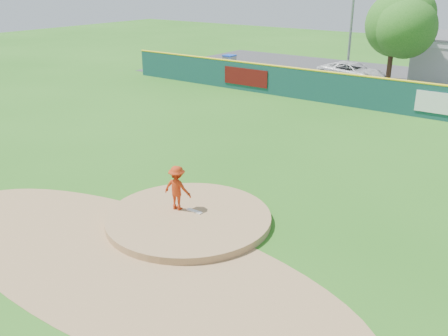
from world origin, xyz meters
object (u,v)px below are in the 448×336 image
Objects in this scene: pitcher at (177,188)px; van at (352,72)px; deciduous_tree at (395,23)px; playground_slide at (229,63)px.

pitcher is 0.29× the size of van.
pitcher is 0.21× the size of deciduous_tree.
pitcher is at bearing -86.77° from deciduous_tree.
pitcher is 25.14m from deciduous_tree.
playground_slide is 13.82m from deciduous_tree.
van is 0.73× the size of deciduous_tree.
van is 4.84m from deciduous_tree.
deciduous_tree is (-1.40, 24.85, 3.53)m from pitcher.
deciduous_tree is at bearing 6.75° from playground_slide.
van is at bearing 171.76° from deciduous_tree.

